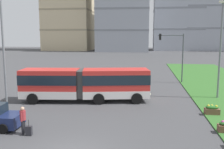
{
  "coord_description": "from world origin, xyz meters",
  "views": [
    {
      "loc": [
        3.76,
        -11.97,
        6.01
      ],
      "look_at": [
        0.41,
        13.39,
        2.2
      ],
      "focal_mm": 41.14,
      "sensor_mm": 36.0,
      "label": 1
    }
  ],
  "objects_px": {
    "streetlight_median": "(220,46)",
    "rolling_suitcase": "(29,131)",
    "articulated_bus": "(85,84)",
    "streetlight_left": "(3,42)",
    "traffic_light_far_right": "(175,50)",
    "flower_planter_2": "(212,110)",
    "apartment_tower_westcentre": "(123,1)",
    "pedestrian_crossing": "(23,118)",
    "car_grey_wagon": "(66,79)"
  },
  "relations": [
    {
      "from": "pedestrian_crossing",
      "to": "traffic_light_far_right",
      "type": "xyz_separation_m",
      "value": [
        11.17,
        19.59,
        3.3
      ]
    },
    {
      "from": "car_grey_wagon",
      "to": "flower_planter_2",
      "type": "height_order",
      "value": "car_grey_wagon"
    },
    {
      "from": "car_grey_wagon",
      "to": "flower_planter_2",
      "type": "bearing_deg",
      "value": -34.74
    },
    {
      "from": "car_grey_wagon",
      "to": "streetlight_left",
      "type": "height_order",
      "value": "streetlight_left"
    },
    {
      "from": "flower_planter_2",
      "to": "rolling_suitcase",
      "type": "bearing_deg",
      "value": -154.59
    },
    {
      "from": "streetlight_median",
      "to": "apartment_tower_westcentre",
      "type": "distance_m",
      "value": 82.5
    },
    {
      "from": "rolling_suitcase",
      "to": "streetlight_left",
      "type": "height_order",
      "value": "streetlight_left"
    },
    {
      "from": "articulated_bus",
      "to": "streetlight_median",
      "type": "distance_m",
      "value": 13.32
    },
    {
      "from": "articulated_bus",
      "to": "traffic_light_far_right",
      "type": "relative_size",
      "value": 1.89
    },
    {
      "from": "rolling_suitcase",
      "to": "streetlight_left",
      "type": "xyz_separation_m",
      "value": [
        -5.26,
        6.7,
        5.23
      ]
    },
    {
      "from": "articulated_bus",
      "to": "rolling_suitcase",
      "type": "height_order",
      "value": "articulated_bus"
    },
    {
      "from": "car_grey_wagon",
      "to": "apartment_tower_westcentre",
      "type": "xyz_separation_m",
      "value": [
        0.5,
        74.81,
        19.37
      ]
    },
    {
      "from": "flower_planter_2",
      "to": "traffic_light_far_right",
      "type": "height_order",
      "value": "traffic_light_far_right"
    },
    {
      "from": "articulated_bus",
      "to": "car_grey_wagon",
      "type": "relative_size",
      "value": 2.7
    },
    {
      "from": "car_grey_wagon",
      "to": "streetlight_median",
      "type": "height_order",
      "value": "streetlight_median"
    },
    {
      "from": "rolling_suitcase",
      "to": "streetlight_left",
      "type": "distance_m",
      "value": 9.99
    },
    {
      "from": "car_grey_wagon",
      "to": "apartment_tower_westcentre",
      "type": "bearing_deg",
      "value": 89.62
    },
    {
      "from": "apartment_tower_westcentre",
      "to": "articulated_bus",
      "type": "bearing_deg",
      "value": -87.38
    },
    {
      "from": "flower_planter_2",
      "to": "streetlight_left",
      "type": "height_order",
      "value": "streetlight_left"
    },
    {
      "from": "articulated_bus",
      "to": "traffic_light_far_right",
      "type": "xyz_separation_m",
      "value": [
        9.26,
        11.03,
        2.65
      ]
    },
    {
      "from": "traffic_light_far_right",
      "to": "articulated_bus",
      "type": "bearing_deg",
      "value": -130.03
    },
    {
      "from": "car_grey_wagon",
      "to": "streetlight_median",
      "type": "bearing_deg",
      "value": -15.43
    },
    {
      "from": "streetlight_median",
      "to": "flower_planter_2",
      "type": "bearing_deg",
      "value": -108.4
    },
    {
      "from": "pedestrian_crossing",
      "to": "apartment_tower_westcentre",
      "type": "bearing_deg",
      "value": 91.17
    },
    {
      "from": "flower_planter_2",
      "to": "traffic_light_far_right",
      "type": "distance_m",
      "value": 14.62
    },
    {
      "from": "pedestrian_crossing",
      "to": "flower_planter_2",
      "type": "relative_size",
      "value": 1.58
    },
    {
      "from": "streetlight_median",
      "to": "traffic_light_far_right",
      "type": "bearing_deg",
      "value": 111.72
    },
    {
      "from": "streetlight_median",
      "to": "rolling_suitcase",
      "type": "bearing_deg",
      "value": -140.73
    },
    {
      "from": "traffic_light_far_right",
      "to": "streetlight_median",
      "type": "xyz_separation_m",
      "value": [
        3.31,
        -8.32,
        0.79
      ]
    },
    {
      "from": "pedestrian_crossing",
      "to": "car_grey_wagon",
      "type": "bearing_deg",
      "value": 98.41
    },
    {
      "from": "flower_planter_2",
      "to": "streetlight_left",
      "type": "xyz_separation_m",
      "value": [
        -17.4,
        0.93,
        5.11
      ]
    },
    {
      "from": "articulated_bus",
      "to": "streetlight_left",
      "type": "relative_size",
      "value": 1.18
    },
    {
      "from": "traffic_light_far_right",
      "to": "apartment_tower_westcentre",
      "type": "relative_size",
      "value": 0.16
    },
    {
      "from": "apartment_tower_westcentre",
      "to": "car_grey_wagon",
      "type": "bearing_deg",
      "value": -90.38
    },
    {
      "from": "apartment_tower_westcentre",
      "to": "pedestrian_crossing",
      "type": "bearing_deg",
      "value": -88.83
    },
    {
      "from": "apartment_tower_westcentre",
      "to": "rolling_suitcase",
      "type": "bearing_deg",
      "value": -88.55
    },
    {
      "from": "articulated_bus",
      "to": "apartment_tower_westcentre",
      "type": "relative_size",
      "value": 0.3
    },
    {
      "from": "rolling_suitcase",
      "to": "traffic_light_far_right",
      "type": "xyz_separation_m",
      "value": [
        10.72,
        19.79,
        3.99
      ]
    },
    {
      "from": "traffic_light_far_right",
      "to": "apartment_tower_westcentre",
      "type": "distance_m",
      "value": 74.03
    },
    {
      "from": "car_grey_wagon",
      "to": "rolling_suitcase",
      "type": "xyz_separation_m",
      "value": [
        2.8,
        -16.12,
        -0.44
      ]
    },
    {
      "from": "flower_planter_2",
      "to": "apartment_tower_westcentre",
      "type": "relative_size",
      "value": 0.03
    },
    {
      "from": "traffic_light_far_right",
      "to": "flower_planter_2",
      "type": "bearing_deg",
      "value": -84.25
    },
    {
      "from": "articulated_bus",
      "to": "rolling_suitcase",
      "type": "relative_size",
      "value": 12.4
    },
    {
      "from": "articulated_bus",
      "to": "streetlight_left",
      "type": "height_order",
      "value": "streetlight_left"
    },
    {
      "from": "rolling_suitcase",
      "to": "streetlight_left",
      "type": "relative_size",
      "value": 0.1
    },
    {
      "from": "pedestrian_crossing",
      "to": "traffic_light_far_right",
      "type": "relative_size",
      "value": 0.27
    },
    {
      "from": "articulated_bus",
      "to": "streetlight_median",
      "type": "bearing_deg",
      "value": 12.17
    },
    {
      "from": "pedestrian_crossing",
      "to": "streetlight_left",
      "type": "height_order",
      "value": "streetlight_left"
    },
    {
      "from": "articulated_bus",
      "to": "car_grey_wagon",
      "type": "distance_m",
      "value": 8.55
    },
    {
      "from": "streetlight_median",
      "to": "streetlight_left",
      "type": "bearing_deg",
      "value": -166.1
    }
  ]
}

